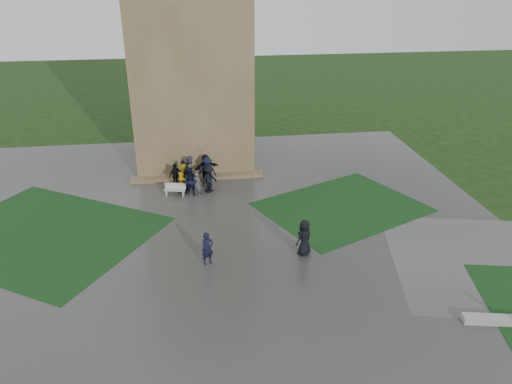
{
  "coord_description": "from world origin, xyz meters",
  "views": [
    {
      "loc": [
        -0.32,
        -20.96,
        13.36
      ],
      "look_at": [
        3.31,
        5.34,
        1.2
      ],
      "focal_mm": 35.0,
      "sensor_mm": 36.0,
      "label": 1
    }
  ],
  "objects": [
    {
      "name": "visitor_cluster",
      "position": [
        -0.04,
        9.18,
        1.03
      ],
      "size": [
        3.5,
        3.36,
        2.55
      ],
      "color": "black",
      "rests_on": "plaza"
    },
    {
      "name": "plaza",
      "position": [
        0.0,
        2.0,
        0.01
      ],
      "size": [
        34.0,
        34.0,
        0.02
      ],
      "primitive_type": "cube",
      "color": "#333331",
      "rests_on": "ground"
    },
    {
      "name": "tower_plinth",
      "position": [
        0.0,
        10.6,
        0.13
      ],
      "size": [
        9.0,
        0.8,
        0.22
      ],
      "primitive_type": "cube",
      "color": "brown",
      "rests_on": "plaza"
    },
    {
      "name": "pedestrian_near",
      "position": [
        5.02,
        0.11,
        0.96
      ],
      "size": [
        1.12,
        1.03,
        1.89
      ],
      "primitive_type": "imported",
      "rotation": [
        0.0,
        0.0,
        3.72
      ],
      "color": "black",
      "rests_on": "plaza"
    },
    {
      "name": "pedestrian_mid",
      "position": [
        0.19,
        -0.1,
        0.86
      ],
      "size": [
        0.72,
        0.61,
        1.68
      ],
      "primitive_type": "imported",
      "rotation": [
        0.0,
        0.0,
        0.4
      ],
      "color": "black",
      "rests_on": "plaza"
    },
    {
      "name": "ground",
      "position": [
        0.0,
        0.0,
        0.0
      ],
      "size": [
        120.0,
        120.0,
        0.0
      ],
      "primitive_type": "plane",
      "color": "black"
    },
    {
      "name": "lawn_inset_left",
      "position": [
        -8.5,
        4.0,
        0.03
      ],
      "size": [
        14.1,
        13.46,
        0.01
      ],
      "primitive_type": "cube",
      "rotation": [
        0.0,
        0.0,
        -0.56
      ],
      "color": "black",
      "rests_on": "plaza"
    },
    {
      "name": "bench",
      "position": [
        -1.47,
        8.14,
        0.42
      ],
      "size": [
        1.39,
        0.69,
        0.77
      ],
      "rotation": [
        0.0,
        0.0,
        -0.21
      ],
      "color": "#B0B1AC",
      "rests_on": "plaza"
    },
    {
      "name": "lawn_inset_right",
      "position": [
        8.5,
        5.0,
        0.03
      ],
      "size": [
        11.12,
        10.15,
        0.01
      ],
      "primitive_type": "cube",
      "rotation": [
        0.0,
        0.0,
        0.44
      ],
      "color": "black",
      "rests_on": "plaza"
    },
    {
      "name": "tower",
      "position": [
        0.0,
        15.0,
        9.0
      ],
      "size": [
        8.0,
        8.0,
        18.0
      ],
      "primitive_type": "cube",
      "color": "brown",
      "rests_on": "ground"
    }
  ]
}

